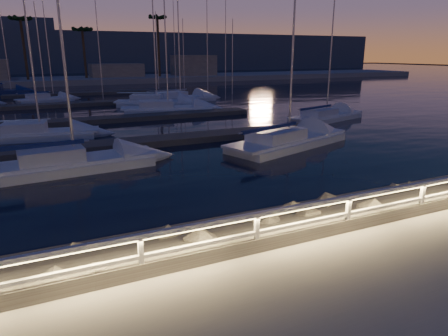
{
  "coord_description": "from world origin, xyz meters",
  "views": [
    {
      "loc": [
        -6.69,
        -8.18,
        4.95
      ],
      "look_at": [
        -1.08,
        4.0,
        1.07
      ],
      "focal_mm": 32.0,
      "sensor_mm": 36.0,
      "label": 1
    }
  ],
  "objects_px": {
    "sailboat_l": "(166,108)",
    "sailboat_h": "(325,116)",
    "sailboat_f": "(37,133)",
    "sailboat_b": "(70,162)",
    "sailboat_n": "(44,99)",
    "sailboat_k": "(155,102)",
    "sailboat_d": "(286,140)",
    "sailboat_g": "(179,98)",
    "guard_rail": "(318,211)"
  },
  "relations": [
    {
      "from": "sailboat_d",
      "to": "sailboat_f",
      "type": "bearing_deg",
      "value": 128.47
    },
    {
      "from": "sailboat_d",
      "to": "sailboat_n",
      "type": "distance_m",
      "value": 33.92
    },
    {
      "from": "guard_rail",
      "to": "sailboat_k",
      "type": "relative_size",
      "value": 2.94
    },
    {
      "from": "guard_rail",
      "to": "sailboat_b",
      "type": "xyz_separation_m",
      "value": [
        -5.6,
        11.98,
        -0.93
      ]
    },
    {
      "from": "guard_rail",
      "to": "sailboat_b",
      "type": "relative_size",
      "value": 3.25
    },
    {
      "from": "sailboat_d",
      "to": "sailboat_h",
      "type": "bearing_deg",
      "value": 20.81
    },
    {
      "from": "guard_rail",
      "to": "sailboat_g",
      "type": "height_order",
      "value": "sailboat_g"
    },
    {
      "from": "sailboat_d",
      "to": "sailboat_g",
      "type": "relative_size",
      "value": 1.02
    },
    {
      "from": "sailboat_h",
      "to": "sailboat_n",
      "type": "xyz_separation_m",
      "value": [
        -21.42,
        24.32,
        -0.01
      ]
    },
    {
      "from": "sailboat_b",
      "to": "sailboat_h",
      "type": "height_order",
      "value": "sailboat_b"
    },
    {
      "from": "guard_rail",
      "to": "sailboat_n",
      "type": "xyz_separation_m",
      "value": [
        -6.07,
        43.3,
        -0.98
      ]
    },
    {
      "from": "sailboat_h",
      "to": "sailboat_n",
      "type": "distance_m",
      "value": 32.41
    },
    {
      "from": "guard_rail",
      "to": "sailboat_d",
      "type": "height_order",
      "value": "sailboat_d"
    },
    {
      "from": "guard_rail",
      "to": "sailboat_h",
      "type": "bearing_deg",
      "value": 51.03
    },
    {
      "from": "sailboat_f",
      "to": "sailboat_n",
      "type": "relative_size",
      "value": 1.13
    },
    {
      "from": "sailboat_g",
      "to": "sailboat_k",
      "type": "height_order",
      "value": "sailboat_g"
    },
    {
      "from": "sailboat_d",
      "to": "sailboat_l",
      "type": "bearing_deg",
      "value": 79.35
    },
    {
      "from": "sailboat_d",
      "to": "sailboat_h",
      "type": "height_order",
      "value": "sailboat_d"
    },
    {
      "from": "guard_rail",
      "to": "sailboat_f",
      "type": "xyz_separation_m",
      "value": [
        -6.98,
        20.8,
        -0.95
      ]
    },
    {
      "from": "sailboat_n",
      "to": "sailboat_b",
      "type": "bearing_deg",
      "value": -106.84
    },
    {
      "from": "sailboat_l",
      "to": "sailboat_f",
      "type": "bearing_deg",
      "value": -130.15
    },
    {
      "from": "guard_rail",
      "to": "sailboat_f",
      "type": "height_order",
      "value": "sailboat_f"
    },
    {
      "from": "guard_rail",
      "to": "sailboat_l",
      "type": "xyz_separation_m",
      "value": [
        4.36,
        29.11,
        -0.94
      ]
    },
    {
      "from": "sailboat_g",
      "to": "sailboat_n",
      "type": "xyz_separation_m",
      "value": [
        -14.34,
        6.45,
        -0.06
      ]
    },
    {
      "from": "sailboat_b",
      "to": "sailboat_g",
      "type": "xyz_separation_m",
      "value": [
        13.87,
        24.86,
        0.01
      ]
    },
    {
      "from": "sailboat_d",
      "to": "sailboat_k",
      "type": "distance_m",
      "value": 22.53
    },
    {
      "from": "sailboat_b",
      "to": "sailboat_g",
      "type": "height_order",
      "value": "sailboat_g"
    },
    {
      "from": "guard_rail",
      "to": "sailboat_n",
      "type": "relative_size",
      "value": 3.98
    },
    {
      "from": "sailboat_h",
      "to": "guard_rail",
      "type": "bearing_deg",
      "value": -145.81
    },
    {
      "from": "sailboat_b",
      "to": "sailboat_n",
      "type": "height_order",
      "value": "sailboat_b"
    },
    {
      "from": "sailboat_b",
      "to": "sailboat_h",
      "type": "relative_size",
      "value": 1.01
    },
    {
      "from": "sailboat_d",
      "to": "sailboat_f",
      "type": "xyz_separation_m",
      "value": [
        -13.79,
        8.88,
        -0.02
      ]
    },
    {
      "from": "sailboat_f",
      "to": "sailboat_g",
      "type": "xyz_separation_m",
      "value": [
        15.25,
        16.04,
        0.03
      ]
    },
    {
      "from": "guard_rail",
      "to": "sailboat_g",
      "type": "bearing_deg",
      "value": 77.35
    },
    {
      "from": "sailboat_d",
      "to": "sailboat_g",
      "type": "xyz_separation_m",
      "value": [
        1.46,
        24.92,
        0.01
      ]
    },
    {
      "from": "guard_rail",
      "to": "sailboat_f",
      "type": "bearing_deg",
      "value": 108.55
    },
    {
      "from": "sailboat_k",
      "to": "sailboat_l",
      "type": "distance_m",
      "value": 5.26
    },
    {
      "from": "sailboat_l",
      "to": "sailboat_h",
      "type": "bearing_deg",
      "value": -29.04
    },
    {
      "from": "sailboat_f",
      "to": "sailboat_h",
      "type": "xyz_separation_m",
      "value": [
        22.33,
        -1.83,
        -0.02
      ]
    },
    {
      "from": "sailboat_l",
      "to": "sailboat_n",
      "type": "distance_m",
      "value": 17.61
    },
    {
      "from": "sailboat_h",
      "to": "sailboat_k",
      "type": "distance_m",
      "value": 18.69
    },
    {
      "from": "sailboat_g",
      "to": "sailboat_l",
      "type": "height_order",
      "value": "sailboat_g"
    },
    {
      "from": "guard_rail",
      "to": "sailboat_l",
      "type": "relative_size",
      "value": 2.96
    },
    {
      "from": "sailboat_f",
      "to": "sailboat_k",
      "type": "height_order",
      "value": "sailboat_k"
    },
    {
      "from": "sailboat_b",
      "to": "sailboat_f",
      "type": "distance_m",
      "value": 8.93
    },
    {
      "from": "sailboat_g",
      "to": "sailboat_k",
      "type": "relative_size",
      "value": 1.01
    },
    {
      "from": "sailboat_k",
      "to": "sailboat_l",
      "type": "xyz_separation_m",
      "value": [
        -0.36,
        -5.24,
        -0.02
      ]
    },
    {
      "from": "sailboat_b",
      "to": "sailboat_g",
      "type": "distance_m",
      "value": 28.47
    },
    {
      "from": "sailboat_d",
      "to": "sailboat_n",
      "type": "height_order",
      "value": "sailboat_d"
    },
    {
      "from": "sailboat_h",
      "to": "sailboat_k",
      "type": "bearing_deg",
      "value": 107.81
    }
  ]
}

